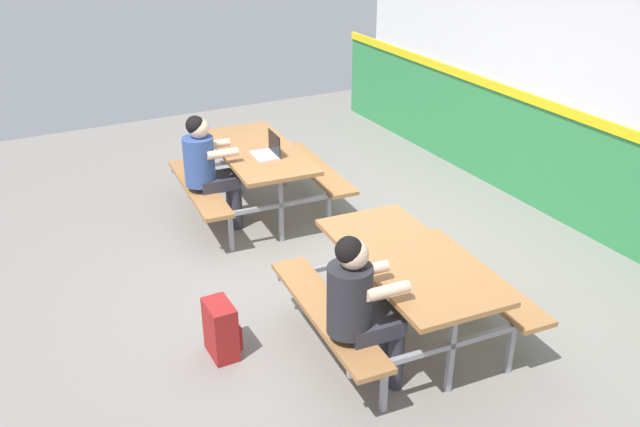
{
  "coord_description": "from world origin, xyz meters",
  "views": [
    {
      "loc": [
        4.8,
        -2.52,
        3.19
      ],
      "look_at": [
        0.0,
        -0.0,
        0.55
      ],
      "focal_mm": 38.4,
      "sensor_mm": 36.0,
      "label": 1
    }
  ],
  "objects_px": {
    "student_nearer": "(207,164)",
    "laptop_silver": "(268,151)",
    "picnic_table_left": "(258,165)",
    "picnic_table_right": "(406,276)",
    "backpack_dark": "(222,330)",
    "student_further": "(360,302)"
  },
  "relations": [
    {
      "from": "picnic_table_right",
      "to": "backpack_dark",
      "type": "bearing_deg",
      "value": -110.64
    },
    {
      "from": "picnic_table_right",
      "to": "student_nearer",
      "type": "height_order",
      "value": "student_nearer"
    },
    {
      "from": "backpack_dark",
      "to": "student_further",
      "type": "bearing_deg",
      "value": 41.28
    },
    {
      "from": "picnic_table_left",
      "to": "picnic_table_right",
      "type": "distance_m",
      "value": 2.54
    },
    {
      "from": "picnic_table_left",
      "to": "backpack_dark",
      "type": "distance_m",
      "value": 2.4
    },
    {
      "from": "picnic_table_right",
      "to": "student_further",
      "type": "relative_size",
      "value": 1.39
    },
    {
      "from": "student_nearer",
      "to": "student_further",
      "type": "xyz_separation_m",
      "value": [
        2.78,
        0.08,
        0.0
      ]
    },
    {
      "from": "laptop_silver",
      "to": "backpack_dark",
      "type": "relative_size",
      "value": 0.76
    },
    {
      "from": "student_further",
      "to": "picnic_table_right",
      "type": "bearing_deg",
      "value": 118.38
    },
    {
      "from": "picnic_table_right",
      "to": "laptop_silver",
      "type": "bearing_deg",
      "value": -178.25
    },
    {
      "from": "picnic_table_left",
      "to": "laptop_silver",
      "type": "distance_m",
      "value": 0.3
    },
    {
      "from": "laptop_silver",
      "to": "student_further",
      "type": "bearing_deg",
      "value": -10.92
    },
    {
      "from": "picnic_table_left",
      "to": "laptop_silver",
      "type": "height_order",
      "value": "laptop_silver"
    },
    {
      "from": "picnic_table_left",
      "to": "student_nearer",
      "type": "relative_size",
      "value": 1.39
    },
    {
      "from": "picnic_table_right",
      "to": "student_further",
      "type": "xyz_separation_m",
      "value": [
        0.31,
        -0.58,
        0.14
      ]
    },
    {
      "from": "picnic_table_right",
      "to": "backpack_dark",
      "type": "distance_m",
      "value": 1.41
    },
    {
      "from": "laptop_silver",
      "to": "student_nearer",
      "type": "bearing_deg",
      "value": -103.51
    },
    {
      "from": "picnic_table_right",
      "to": "backpack_dark",
      "type": "xyz_separation_m",
      "value": [
        -0.48,
        -1.28,
        -0.36
      ]
    },
    {
      "from": "student_nearer",
      "to": "laptop_silver",
      "type": "height_order",
      "value": "student_nearer"
    },
    {
      "from": "picnic_table_right",
      "to": "backpack_dark",
      "type": "relative_size",
      "value": 3.82
    },
    {
      "from": "picnic_table_left",
      "to": "backpack_dark",
      "type": "xyz_separation_m",
      "value": [
        2.06,
        -1.19,
        -0.36
      ]
    },
    {
      "from": "student_nearer",
      "to": "picnic_table_left",
      "type": "bearing_deg",
      "value": 96.8
    }
  ]
}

